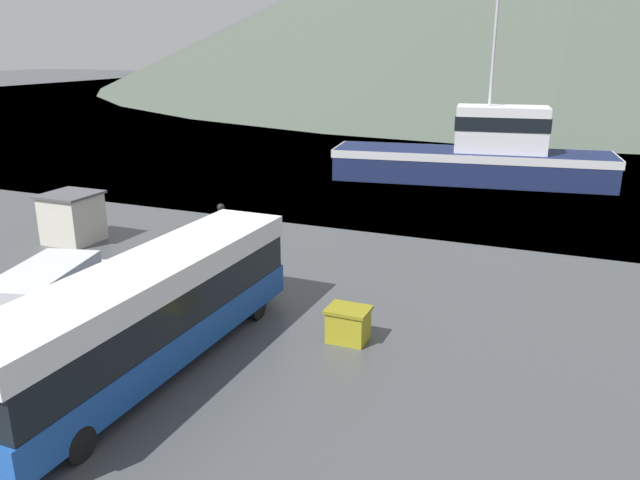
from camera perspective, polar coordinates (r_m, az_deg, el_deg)
water_surface at (r=150.82m, az=19.28°, el=12.85°), size 240.00×240.00×0.00m
tour_bus at (r=19.39m, az=-15.18°, el=-6.21°), size 2.69×12.59×3.41m
delivery_van at (r=22.95m, az=-23.03°, el=-4.82°), size 3.44×6.23×2.56m
fishing_boat at (r=46.52m, az=14.24°, el=7.57°), size 20.09×7.35×12.37m
storage_bin at (r=20.96m, az=2.59°, el=-7.69°), size 1.41×1.11×1.17m
dock_kiosk at (r=33.46m, az=-21.70°, el=1.93°), size 2.53×2.51×2.50m
mooring_bollard at (r=35.57m, az=-9.03°, el=2.60°), size 0.43×0.43×0.97m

